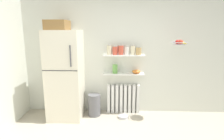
# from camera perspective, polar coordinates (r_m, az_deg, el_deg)

# --- Properties ---
(back_wall) EXTENTS (7.04, 0.10, 2.60)m
(back_wall) POSITION_cam_1_polar(r_m,az_deg,el_deg) (4.18, 3.65, 4.62)
(back_wall) COLOR silver
(back_wall) RESTS_ON ground_plane
(refrigerator) EXTENTS (0.69, 0.70, 2.03)m
(refrigerator) POSITION_cam_1_polar(r_m,az_deg,el_deg) (4.02, -14.05, -0.93)
(refrigerator) COLOR silver
(refrigerator) RESTS_ON ground_plane
(radiator) EXTENTS (0.72, 0.12, 0.65)m
(radiator) POSITION_cam_1_polar(r_m,az_deg,el_deg) (4.30, 3.41, -8.65)
(radiator) COLOR white
(radiator) RESTS_ON ground_plane
(wall_shelf_lower) EXTENTS (0.88, 0.22, 0.02)m
(wall_shelf_lower) POSITION_cam_1_polar(r_m,az_deg,el_deg) (4.10, 3.52, -1.16)
(wall_shelf_lower) COLOR white
(wall_shelf_upper) EXTENTS (0.88, 0.22, 0.02)m
(wall_shelf_upper) POSITION_cam_1_polar(r_m,az_deg,el_deg) (4.02, 3.60, 4.46)
(wall_shelf_upper) COLOR white
(storage_jar_0) EXTENTS (0.10, 0.10, 0.22)m
(storage_jar_0) POSITION_cam_1_polar(r_m,az_deg,el_deg) (4.01, -0.84, 6.18)
(storage_jar_0) COLOR beige
(storage_jar_0) RESTS_ON wall_shelf_upper
(storage_jar_1) EXTENTS (0.11, 0.11, 0.19)m
(storage_jar_1) POSITION_cam_1_polar(r_m,az_deg,el_deg) (4.01, 0.94, 6.00)
(storage_jar_1) COLOR #C64C38
(storage_jar_1) RESTS_ON wall_shelf_upper
(storage_jar_2) EXTENTS (0.11, 0.11, 0.21)m
(storage_jar_2) POSITION_cam_1_polar(r_m,az_deg,el_deg) (4.01, 2.73, 6.14)
(storage_jar_2) COLOR #C64C38
(storage_jar_2) RESTS_ON wall_shelf_upper
(storage_jar_3) EXTENTS (0.09, 0.09, 0.19)m
(storage_jar_3) POSITION_cam_1_polar(r_m,az_deg,el_deg) (4.01, 4.51, 5.96)
(storage_jar_3) COLOR silver
(storage_jar_3) RESTS_ON wall_shelf_upper
(storage_jar_4) EXTENTS (0.09, 0.09, 0.21)m
(storage_jar_4) POSITION_cam_1_polar(r_m,az_deg,el_deg) (4.02, 6.29, 6.08)
(storage_jar_4) COLOR beige
(storage_jar_4) RESTS_ON wall_shelf_upper
(storage_jar_5) EXTENTS (0.12, 0.12, 0.17)m
(storage_jar_5) POSITION_cam_1_polar(r_m,az_deg,el_deg) (4.03, 8.06, 5.77)
(storage_jar_5) COLOR tan
(storage_jar_5) RESTS_ON wall_shelf_upper
(vase) EXTENTS (0.11, 0.11, 0.19)m
(vase) POSITION_cam_1_polar(r_m,az_deg,el_deg) (4.07, 0.92, 0.33)
(vase) COLOR #66A84C
(vase) RESTS_ON wall_shelf_lower
(shelf_bowl) EXTENTS (0.18, 0.18, 0.08)m
(shelf_bowl) POSITION_cam_1_polar(r_m,az_deg,el_deg) (4.10, 7.35, -0.47)
(shelf_bowl) COLOR orange
(shelf_bowl) RESTS_ON wall_shelf_lower
(trash_bin) EXTENTS (0.26, 0.26, 0.48)m
(trash_bin) POSITION_cam_1_polar(r_m,az_deg,el_deg) (4.18, -5.38, -10.49)
(trash_bin) COLOR slate
(trash_bin) RESTS_ON ground_plane
(pet_food_bowl) EXTENTS (0.21, 0.21, 0.05)m
(pet_food_bowl) POSITION_cam_1_polar(r_m,az_deg,el_deg) (4.15, 3.37, -13.93)
(pet_food_bowl) COLOR #B7B7BC
(pet_food_bowl) RESTS_ON ground_plane
(hanging_fruit_basket) EXTENTS (0.34, 0.34, 0.10)m
(hanging_fruit_basket) POSITION_cam_1_polar(r_m,az_deg,el_deg) (3.91, 19.78, 7.84)
(hanging_fruit_basket) COLOR #B2B2B7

